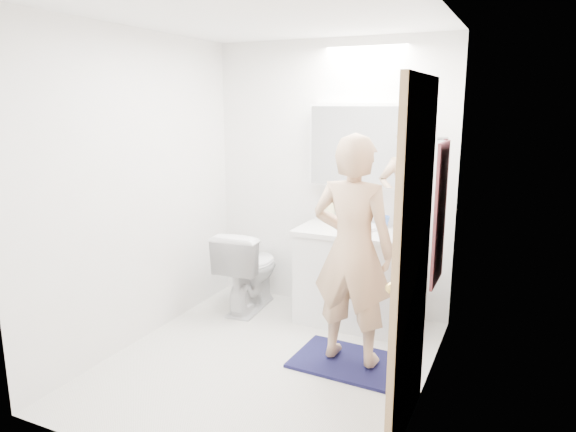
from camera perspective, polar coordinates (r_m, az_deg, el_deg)
The scene contains 22 objects.
floor at distance 3.95m, azimuth -2.28°, elevation -15.71°, with size 2.50×2.50×0.00m, color silver.
ceiling at distance 3.53m, azimuth -2.63°, elevation 21.17°, with size 2.50×2.50×0.00m, color white.
wall_back at distance 4.68m, azimuth 4.65°, elevation 4.22°, with size 2.50×2.50×0.00m, color white.
wall_front at distance 2.54m, azimuth -15.59°, elevation -3.13°, with size 2.50×2.50×0.00m, color white.
wall_left at distance 4.17m, azimuth -16.01°, elevation 2.78°, with size 2.50×2.50×0.00m, color white.
wall_right at distance 3.20m, azimuth 15.30°, elevation 0.06°, with size 2.50×2.50×0.00m, color white.
vanity_cabinet at distance 4.50m, azimuth 7.20°, elevation -6.80°, with size 0.90×0.55×0.78m, color silver.
countertop at distance 4.38m, azimuth 7.35°, elevation -1.72°, with size 0.95×0.58×0.04m, color silver.
sink_basin at distance 4.40m, azimuth 7.48°, elevation -1.20°, with size 0.36×0.36×0.03m, color white.
faucet at distance 4.57m, azimuth 8.23°, elevation 0.10°, with size 0.02×0.02×0.16m, color silver.
medicine_cabinet at distance 4.48m, azimuth 8.00°, elevation 7.64°, with size 0.88×0.14×0.70m, color white.
mirror_panel at distance 4.41m, azimuth 7.71°, elevation 7.58°, with size 0.84×0.01×0.66m, color silver.
toilet at distance 4.77m, azimuth -4.30°, elevation -5.81°, with size 0.42×0.74×0.75m, color white.
bath_rug at distance 3.94m, azimuth 6.78°, elevation -15.65°, with size 0.80×0.55×0.02m, color #121538.
person at distance 3.63m, azimuth 7.11°, elevation -3.77°, with size 0.59×0.39×1.62m, color tan.
door at distance 2.92m, azimuth 13.49°, elevation -5.06°, with size 0.04×0.80×2.00m, color tan.
door_knob at distance 2.67m, azimuth 11.25°, elevation -7.77°, with size 0.06×0.06×0.06m, color gold.
towel at distance 3.76m, azimuth 16.35°, elevation 0.21°, with size 0.02×0.42×1.00m, color #0F1F30.
towel_hook at distance 3.69m, azimuth 16.64°, elevation 8.15°, with size 0.02×0.02×0.07m, color silver.
soap_bottle_a at distance 4.58m, azimuth 4.66°, elevation 0.80°, with size 0.10×0.10×0.25m, color beige.
soap_bottle_b at distance 4.57m, azimuth 6.44°, elevation 0.32°, with size 0.08×0.09×0.19m, color #5E87CB.
toothbrush_cup at distance 4.46m, azimuth 10.41°, elevation -0.64°, with size 0.11×0.11×0.10m, color #4674D3.
Camera 1 is at (1.61, -3.09, 1.86)m, focal length 32.38 mm.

